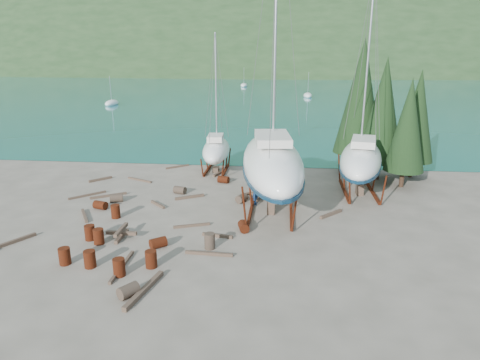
# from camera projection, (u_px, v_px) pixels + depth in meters

# --- Properties ---
(ground) EXTENTS (600.00, 600.00, 0.00)m
(ground) POSITION_uv_depth(u_px,v_px,m) (205.00, 229.00, 25.87)
(ground) COLOR #635B4E
(ground) RESTS_ON ground
(bay_water) EXTENTS (700.00, 700.00, 0.00)m
(bay_water) POSITION_uv_depth(u_px,v_px,m) (279.00, 66.00, 325.94)
(bay_water) COLOR #165E70
(bay_water) RESTS_ON ground
(far_hill) EXTENTS (800.00, 360.00, 110.00)m
(far_hill) POSITION_uv_depth(u_px,v_px,m) (280.00, 66.00, 330.70)
(far_hill) COLOR #1E351A
(far_hill) RESTS_ON ground
(far_house_left) EXTENTS (6.60, 5.60, 5.60)m
(far_house_left) POSITION_uv_depth(u_px,v_px,m) (155.00, 67.00, 211.91)
(far_house_left) COLOR beige
(far_house_left) RESTS_ON ground
(far_house_center) EXTENTS (6.60, 5.60, 5.60)m
(far_house_center) POSITION_uv_depth(u_px,v_px,m) (235.00, 68.00, 207.98)
(far_house_center) COLOR beige
(far_house_center) RESTS_ON ground
(far_house_right) EXTENTS (6.60, 5.60, 5.60)m
(far_house_right) POSITION_uv_depth(u_px,v_px,m) (339.00, 68.00, 203.08)
(far_house_right) COLOR beige
(far_house_right) RESTS_ON ground
(cypress_near_right) EXTENTS (3.60, 3.60, 10.00)m
(cypress_near_right) POSITION_uv_depth(u_px,v_px,m) (383.00, 110.00, 34.41)
(cypress_near_right) COLOR black
(cypress_near_right) RESTS_ON ground
(cypress_mid_right) EXTENTS (3.06, 3.06, 8.50)m
(cypress_mid_right) POSITION_uv_depth(u_px,v_px,m) (408.00, 125.00, 32.60)
(cypress_mid_right) COLOR black
(cypress_mid_right) RESTS_ON ground
(cypress_back_left) EXTENTS (4.14, 4.14, 11.50)m
(cypress_back_left) POSITION_uv_depth(u_px,v_px,m) (361.00, 97.00, 36.21)
(cypress_back_left) COLOR black
(cypress_back_left) RESTS_ON ground
(cypress_far_right) EXTENTS (3.24, 3.24, 9.00)m
(cypress_far_right) POSITION_uv_depth(u_px,v_px,m) (417.00, 116.00, 35.23)
(cypress_far_right) COLOR black
(cypress_far_right) RESTS_ON ground
(moored_boat_left) EXTENTS (2.00, 5.00, 6.05)m
(moored_boat_left) POSITION_uv_depth(u_px,v_px,m) (112.00, 103.00, 85.86)
(moored_boat_left) COLOR white
(moored_boat_left) RESTS_ON ground
(moored_boat_mid) EXTENTS (2.00, 5.00, 6.05)m
(moored_boat_mid) POSITION_uv_depth(u_px,v_px,m) (308.00, 95.00, 100.98)
(moored_boat_mid) COLOR white
(moored_boat_mid) RESTS_ON ground
(moored_boat_far) EXTENTS (2.00, 5.00, 6.05)m
(moored_boat_far) POSITION_uv_depth(u_px,v_px,m) (244.00, 85.00, 131.33)
(moored_boat_far) COLOR white
(moored_boat_far) RESTS_ON ground
(large_sailboat_near) EXTENTS (5.26, 13.47, 20.67)m
(large_sailboat_near) POSITION_uv_depth(u_px,v_px,m) (272.00, 162.00, 28.15)
(large_sailboat_near) COLOR white
(large_sailboat_near) RESTS_ON ground
(large_sailboat_far) EXTENTS (4.93, 10.58, 16.13)m
(large_sailboat_far) POSITION_uv_depth(u_px,v_px,m) (361.00, 159.00, 31.91)
(large_sailboat_far) COLOR white
(large_sailboat_far) RESTS_ON ground
(small_sailboat_shore) EXTENTS (2.81, 7.56, 11.87)m
(small_sailboat_shore) POSITION_uv_depth(u_px,v_px,m) (216.00, 150.00, 37.97)
(small_sailboat_shore) COLOR white
(small_sailboat_shore) RESTS_ON ground
(worker) EXTENTS (0.45, 0.67, 1.81)m
(worker) POSITION_uv_depth(u_px,v_px,m) (256.00, 192.00, 29.87)
(worker) COLOR navy
(worker) RESTS_ON ground
(drum_0) EXTENTS (0.58, 0.58, 0.88)m
(drum_0) POSITION_uv_depth(u_px,v_px,m) (90.00, 233.00, 24.32)
(drum_0) COLOR #5A1F0F
(drum_0) RESTS_ON ground
(drum_1) EXTENTS (0.98, 1.05, 0.58)m
(drum_1) POSITION_uv_depth(u_px,v_px,m) (128.00, 291.00, 18.69)
(drum_1) COLOR #2D2823
(drum_1) RESTS_ON ground
(drum_2) EXTENTS (1.01, 0.81, 0.58)m
(drum_2) POSITION_uv_depth(u_px,v_px,m) (100.00, 205.00, 29.11)
(drum_2) COLOR #5A1F0F
(drum_2) RESTS_ON ground
(drum_3) EXTENTS (0.58, 0.58, 0.88)m
(drum_3) POSITION_uv_depth(u_px,v_px,m) (119.00, 267.00, 20.40)
(drum_3) COLOR #5A1F0F
(drum_3) RESTS_ON ground
(drum_4) EXTENTS (1.00, 0.79, 0.58)m
(drum_4) POSITION_uv_depth(u_px,v_px,m) (223.00, 180.00, 34.94)
(drum_4) COLOR #5A1F0F
(drum_4) RESTS_ON ground
(drum_5) EXTENTS (0.58, 0.58, 0.88)m
(drum_5) POSITION_uv_depth(u_px,v_px,m) (210.00, 241.00, 23.24)
(drum_5) COLOR #2D2823
(drum_5) RESTS_ON ground
(drum_6) EXTENTS (0.78, 1.00, 0.58)m
(drum_6) POSITION_uv_depth(u_px,v_px,m) (244.00, 227.00, 25.54)
(drum_6) COLOR #5A1F0F
(drum_6) RESTS_ON ground
(drum_7) EXTENTS (0.58, 0.58, 0.88)m
(drum_7) POSITION_uv_depth(u_px,v_px,m) (151.00, 259.00, 21.21)
(drum_7) COLOR #5A1F0F
(drum_7) RESTS_ON ground
(drum_8) EXTENTS (0.58, 0.58, 0.88)m
(drum_8) POSITION_uv_depth(u_px,v_px,m) (116.00, 211.00, 27.54)
(drum_8) COLOR #5A1F0F
(drum_8) RESTS_ON ground
(drum_9) EXTENTS (1.01, 0.81, 0.58)m
(drum_9) POSITION_uv_depth(u_px,v_px,m) (180.00, 190.00, 32.26)
(drum_9) COLOR #2D2823
(drum_9) RESTS_ON ground
(drum_10) EXTENTS (0.58, 0.58, 0.88)m
(drum_10) POSITION_uv_depth(u_px,v_px,m) (65.00, 256.00, 21.52)
(drum_10) COLOR #5A1F0F
(drum_10) RESTS_ON ground
(drum_11) EXTENTS (0.92, 1.05, 0.58)m
(drum_11) POSITION_uv_depth(u_px,v_px,m) (242.00, 198.00, 30.47)
(drum_11) COLOR #2D2823
(drum_11) RESTS_ON ground
(drum_12) EXTENTS (1.05, 1.00, 0.58)m
(drum_12) POSITION_uv_depth(u_px,v_px,m) (158.00, 243.00, 23.37)
(drum_12) COLOR #5A1F0F
(drum_12) RESTS_ON ground
(drum_13) EXTENTS (0.58, 0.58, 0.88)m
(drum_13) POSITION_uv_depth(u_px,v_px,m) (90.00, 259.00, 21.22)
(drum_13) COLOR #5A1F0F
(drum_13) RESTS_ON ground
(drum_14) EXTENTS (0.58, 0.58, 0.88)m
(drum_14) POSITION_uv_depth(u_px,v_px,m) (99.00, 236.00, 23.81)
(drum_14) COLOR #5A1F0F
(drum_14) RESTS_ON ground
(drum_15) EXTENTS (1.02, 0.83, 0.58)m
(drum_15) POSITION_uv_depth(u_px,v_px,m) (116.00, 198.00, 30.53)
(drum_15) COLOR #2D2823
(drum_15) RESTS_ON ground
(timber_0) EXTENTS (2.38, 1.22, 0.14)m
(timber_0) POSITION_uv_depth(u_px,v_px,m) (140.00, 180.00, 35.60)
(timber_0) COLOR brown
(timber_0) RESTS_ON ground
(timber_1) EXTENTS (1.57, 1.64, 0.19)m
(timber_1) POSITION_uv_depth(u_px,v_px,m) (331.00, 214.00, 28.05)
(timber_1) COLOR brown
(timber_1) RESTS_ON ground
(timber_2) EXTENTS (1.49, 1.60, 0.19)m
(timber_2) POSITION_uv_depth(u_px,v_px,m) (101.00, 179.00, 35.69)
(timber_2) COLOR brown
(timber_2) RESTS_ON ground
(timber_3) EXTENTS (0.20, 3.27, 0.15)m
(timber_3) POSITION_uv_depth(u_px,v_px,m) (122.00, 267.00, 21.23)
(timber_3) COLOR brown
(timber_3) RESTS_ON ground
(timber_4) EXTENTS (1.35, 1.33, 0.17)m
(timber_4) POSITION_uv_depth(u_px,v_px,m) (158.00, 204.00, 29.83)
(timber_4) COLOR brown
(timber_4) RESTS_ON ground
(timber_5) EXTENTS (2.58, 0.30, 0.16)m
(timber_5) POSITION_uv_depth(u_px,v_px,m) (209.00, 254.00, 22.58)
(timber_5) COLOR brown
(timber_5) RESTS_ON ground
(timber_6) EXTENTS (0.75, 1.68, 0.19)m
(timber_6) POSITION_uv_depth(u_px,v_px,m) (218.00, 174.00, 37.31)
(timber_6) COLOR brown
(timber_6) RESTS_ON ground
(timber_7) EXTENTS (1.84, 0.50, 0.17)m
(timber_7) POSITION_uv_depth(u_px,v_px,m) (217.00, 235.00, 24.79)
(timber_7) COLOR brown
(timber_7) RESTS_ON ground
(timber_8) EXTENTS (2.00, 1.26, 0.19)m
(timber_8) POSITION_uv_depth(u_px,v_px,m) (190.00, 197.00, 31.35)
(timber_8) COLOR brown
(timber_8) RESTS_ON ground
(timber_9) EXTENTS (1.88, 1.62, 0.15)m
(timber_9) POSITION_uv_depth(u_px,v_px,m) (177.00, 167.00, 39.69)
(timber_9) COLOR brown
(timber_9) RESTS_ON ground
(timber_11) EXTENTS (2.18, 0.93, 0.15)m
(timber_11) POSITION_uv_depth(u_px,v_px,m) (192.00, 225.00, 26.25)
(timber_11) COLOR brown
(timber_11) RESTS_ON ground
(timber_12) EXTENTS (1.38, 2.12, 0.17)m
(timber_12) POSITION_uv_depth(u_px,v_px,m) (84.00, 216.00, 27.80)
(timber_12) COLOR brown
(timber_12) RESTS_ON ground
(timber_14) EXTENTS (1.70, 2.77, 0.18)m
(timber_14) POSITION_uv_depth(u_px,v_px,m) (9.00, 243.00, 23.80)
(timber_14) COLOR brown
(timber_14) RESTS_ON ground
(timber_15) EXTENTS (2.11, 2.09, 0.15)m
(timber_15) POSITION_uv_depth(u_px,v_px,m) (87.00, 195.00, 31.81)
(timber_15) COLOR brown
(timber_15) RESTS_ON ground
(timber_16) EXTENTS (0.90, 3.23, 0.23)m
(timber_16) POSITION_uv_depth(u_px,v_px,m) (144.00, 290.00, 19.07)
(timber_16) COLOR brown
(timber_16) RESTS_ON ground
(timber_17) EXTENTS (2.31, 1.60, 0.16)m
(timber_17) POSITION_uv_depth(u_px,v_px,m) (109.00, 196.00, 31.67)
(timber_17) COLOR brown
(timber_17) RESTS_ON ground
(timber_pile_fore) EXTENTS (1.80, 1.80, 0.60)m
(timber_pile_fore) POSITION_uv_depth(u_px,v_px,m) (121.00, 233.00, 24.61)
(timber_pile_fore) COLOR brown
(timber_pile_fore) RESTS_ON ground
(timber_pile_aft) EXTENTS (1.80, 1.80, 0.60)m
(timber_pile_aft) POSITION_uv_depth(u_px,v_px,m) (258.00, 194.00, 31.35)
(timber_pile_aft) COLOR brown
(timber_pile_aft) RESTS_ON ground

